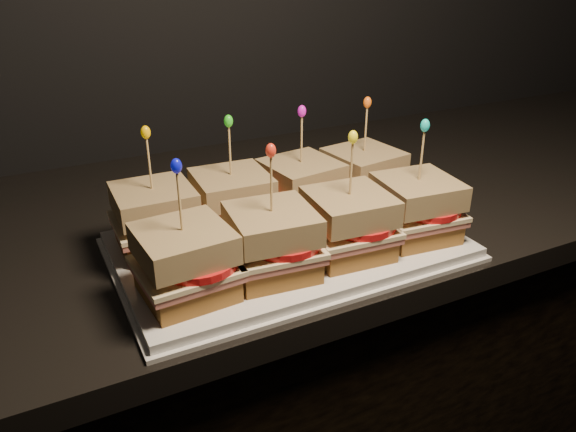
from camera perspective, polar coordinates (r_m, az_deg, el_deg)
name	(u,v)px	position (r m, az deg, el deg)	size (l,w,h in m)	color
cabinet	(308,404)	(1.25, 2.01, -18.58)	(2.27, 0.61, 0.90)	black
granite_slab	(312,201)	(0.98, 2.44, 1.49)	(2.31, 0.65, 0.04)	black
platter	(288,246)	(0.78, 0.00, -3.06)	(0.46, 0.28, 0.02)	white
platter_rim	(288,250)	(0.78, 0.00, -3.44)	(0.47, 0.29, 0.01)	white
sandwich_0_bread_bot	(158,237)	(0.77, -13.11, -2.05)	(0.10, 0.10, 0.03)	#613412
sandwich_0_ham	(156,225)	(0.77, -13.24, -0.89)	(0.11, 0.10, 0.01)	#CA6B5C
sandwich_0_cheese	(156,220)	(0.76, -13.29, -0.42)	(0.11, 0.10, 0.01)	beige
sandwich_0_tomato	(165,215)	(0.76, -12.36, 0.09)	(0.10, 0.10, 0.01)	red
sandwich_0_bread_top	(153,200)	(0.75, -13.51, 1.56)	(0.10, 0.10, 0.03)	brown
sandwich_0_pick	(150,167)	(0.73, -13.88, 4.90)	(0.00, 0.00, 0.09)	tan
sandwich_0_frill	(146,132)	(0.72, -14.26, 8.25)	(0.01, 0.01, 0.02)	#EDAC00
sandwich_1_bread_bot	(233,220)	(0.80, -5.59, -0.46)	(0.10, 0.10, 0.03)	#613412
sandwich_1_ham	(233,209)	(0.79, -5.64, 0.68)	(0.11, 0.10, 0.01)	#CA6B5C
sandwich_1_cheese	(232,205)	(0.79, -5.67, 1.14)	(0.11, 0.10, 0.01)	beige
sandwich_1_tomato	(242,200)	(0.79, -4.72, 1.64)	(0.10, 0.10, 0.01)	red
sandwich_1_bread_top	(232,186)	(0.78, -5.76, 3.06)	(0.10, 0.10, 0.03)	brown
sandwich_1_pick	(230,154)	(0.76, -5.91, 6.32)	(0.00, 0.00, 0.09)	tan
sandwich_1_frill	(228,121)	(0.75, -6.07, 9.57)	(0.01, 0.01, 0.02)	green
sandwich_2_bread_bot	(301,206)	(0.84, 1.31, 1.01)	(0.10, 0.10, 0.03)	#613412
sandwich_2_ham	(301,195)	(0.83, 1.33, 2.10)	(0.11, 0.10, 0.01)	#CA6B5C
sandwich_2_cheese	(301,191)	(0.83, 1.33, 2.54)	(0.11, 0.10, 0.01)	beige
sandwich_2_tomato	(310,186)	(0.83, 2.27, 3.02)	(0.10, 0.10, 0.01)	red
sandwich_2_bread_top	(301,173)	(0.82, 1.35, 4.40)	(0.10, 0.10, 0.03)	brown
sandwich_2_pick	(302,142)	(0.80, 1.39, 7.50)	(0.00, 0.00, 0.09)	tan
sandwich_2_frill	(302,111)	(0.79, 1.42, 10.60)	(0.01, 0.01, 0.02)	#D311C5
sandwich_3_bread_bot	(362,193)	(0.89, 7.51, 2.32)	(0.10, 0.10, 0.03)	#613412
sandwich_3_ham	(362,183)	(0.89, 7.57, 3.35)	(0.11, 0.10, 0.01)	#CA6B5C
sandwich_3_cheese	(363,179)	(0.88, 7.60, 3.77)	(0.11, 0.10, 0.01)	beige
sandwich_3_tomato	(372,174)	(0.88, 8.49, 4.22)	(0.10, 0.10, 0.01)	red
sandwich_3_bread_top	(364,161)	(0.87, 7.71, 5.53)	(0.10, 0.10, 0.03)	brown
sandwich_3_pick	(366,132)	(0.86, 7.89, 8.46)	(0.00, 0.00, 0.09)	tan
sandwich_3_frill	(367,102)	(0.85, 8.08, 11.37)	(0.01, 0.01, 0.02)	#E95C12
sandwich_4_bread_bot	(187,284)	(0.66, -10.21, -6.81)	(0.10, 0.10, 0.03)	#613412
sandwich_4_ham	(186,271)	(0.65, -10.32, -5.51)	(0.11, 0.10, 0.01)	#CA6B5C
sandwich_4_cheese	(185,266)	(0.65, -10.37, -4.99)	(0.11, 0.10, 0.01)	beige
sandwich_4_tomato	(197,260)	(0.64, -9.25, -4.43)	(0.10, 0.10, 0.01)	red
sandwich_4_bread_top	(183,243)	(0.64, -10.58, -2.75)	(0.10, 0.10, 0.03)	brown
sandwich_4_pick	(180,205)	(0.61, -10.92, 1.09)	(0.00, 0.00, 0.09)	tan
sandwich_4_frill	(176,166)	(0.60, -11.28, 5.01)	(0.01, 0.01, 0.02)	#0C0FCF
sandwich_5_bread_bot	(272,262)	(0.69, -1.60, -4.73)	(0.10, 0.10, 0.03)	#613412
sandwich_5_ham	(272,250)	(0.68, -1.62, -3.48)	(0.11, 0.10, 0.01)	#CA6B5C
sandwich_5_cheese	(272,245)	(0.68, -1.62, -2.96)	(0.11, 0.10, 0.01)	beige
sandwich_5_tomato	(283,240)	(0.68, -0.50, -2.41)	(0.10, 0.10, 0.01)	red
sandwich_5_bread_top	(272,224)	(0.67, -1.65, -0.80)	(0.10, 0.10, 0.03)	brown
sandwich_5_pick	(271,188)	(0.65, -1.70, 2.91)	(0.00, 0.00, 0.09)	tan
sandwich_5_frill	(271,151)	(0.63, -1.76, 6.67)	(0.01, 0.01, 0.02)	red
sandwich_6_bread_bot	(347,243)	(0.74, 6.05, -2.79)	(0.10, 0.10, 0.03)	#613412
sandwich_6_ham	(348,232)	(0.73, 6.12, -1.59)	(0.11, 0.10, 0.01)	#CA6B5C
sandwich_6_cheese	(348,227)	(0.73, 6.14, -1.10)	(0.11, 0.10, 0.01)	beige
sandwich_6_tomato	(359,222)	(0.73, 7.22, -0.57)	(0.10, 0.10, 0.01)	red
sandwich_6_bread_top	(349,207)	(0.72, 6.25, 0.96)	(0.10, 0.10, 0.03)	brown
sandwich_6_pick	(351,172)	(0.70, 6.43, 4.45)	(0.00, 0.00, 0.09)	tan
sandwich_6_frill	(353,137)	(0.68, 6.62, 7.96)	(0.01, 0.01, 0.02)	yellow
sandwich_7_bread_bot	(414,227)	(0.80, 12.68, -1.06)	(0.10, 0.10, 0.03)	#613412
sandwich_7_ham	(415,215)	(0.79, 12.80, 0.07)	(0.11, 0.10, 0.01)	#CA6B5C
sandwich_7_cheese	(416,211)	(0.79, 12.85, 0.52)	(0.11, 0.10, 0.01)	beige
sandwich_7_tomato	(426,206)	(0.79, 13.85, 1.02)	(0.10, 0.10, 0.01)	red
sandwich_7_bread_top	(418,191)	(0.78, 13.05, 2.45)	(0.10, 0.10, 0.03)	brown
sandwich_7_pick	(421,159)	(0.76, 13.40, 5.69)	(0.00, 0.00, 0.09)	tan
sandwich_7_frill	(425,125)	(0.75, 13.75, 8.93)	(0.01, 0.01, 0.02)	#13BDB2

